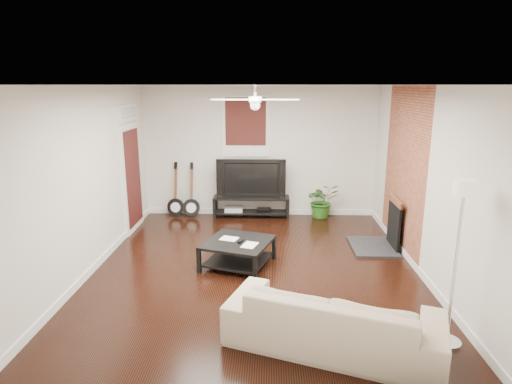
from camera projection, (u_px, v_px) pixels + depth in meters
room at (255, 182)px, 6.41m from camera, size 5.01×6.01×2.81m
brick_accent at (404, 170)px, 7.30m from camera, size 0.02×2.20×2.80m
fireplace at (383, 223)px, 7.53m from camera, size 0.80×1.10×0.92m
window_back at (246, 126)px, 9.16m from camera, size 1.00×0.06×1.30m
door_left at (132, 167)px, 8.36m from camera, size 0.08×1.00×2.50m
tv_stand at (251, 207)px, 9.39m from camera, size 1.64×0.44×0.46m
tv at (251, 177)px, 9.25m from camera, size 1.47×0.19×0.84m
coffee_table at (238, 253)px, 6.86m from camera, size 1.23×1.23×0.41m
sofa at (333, 319)px, 4.68m from camera, size 2.47×1.61×0.67m
floor_lamp at (456, 265)px, 4.59m from camera, size 0.39×0.39×1.88m
potted_plant at (322, 200)px, 9.32m from camera, size 0.79×0.72×0.76m
guitar_left at (175, 190)px, 9.32m from camera, size 0.41×0.31×1.21m
guitar_right at (191, 190)px, 9.28m from camera, size 0.38×0.28×1.21m
ceiling_fan at (255, 100)px, 6.12m from camera, size 1.24×1.24×0.32m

